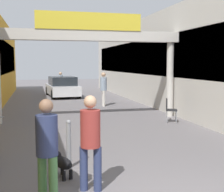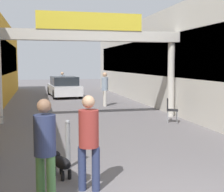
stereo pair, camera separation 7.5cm
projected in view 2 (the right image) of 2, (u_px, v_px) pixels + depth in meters
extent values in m
cube|color=beige|center=(179.00, 61.00, 15.91)|extent=(3.00, 26.00, 4.59)
cube|color=black|center=(152.00, 57.00, 15.54)|extent=(0.04, 23.40, 1.83)
cylinder|color=beige|center=(171.00, 80.00, 12.73)|extent=(0.28, 0.28, 3.03)
cube|color=beige|center=(90.00, 36.00, 11.78)|extent=(7.40, 0.44, 0.39)
cube|color=yellow|center=(90.00, 21.00, 11.53)|extent=(3.96, 0.10, 0.64)
cylinder|color=navy|center=(82.00, 168.00, 5.34)|extent=(0.18, 0.18, 0.77)
cylinder|color=navy|center=(96.00, 169.00, 5.31)|extent=(0.18, 0.18, 0.77)
cylinder|color=#99332D|center=(89.00, 128.00, 5.25)|extent=(0.44, 0.44, 0.63)
sphere|color=tan|center=(88.00, 102.00, 5.20)|extent=(0.28, 0.28, 0.22)
cylinder|color=#4C7F47|center=(51.00, 181.00, 4.78)|extent=(0.20, 0.20, 0.76)
cylinder|color=#4C7F47|center=(40.00, 177.00, 4.92)|extent=(0.20, 0.20, 0.76)
cylinder|color=navy|center=(45.00, 135.00, 4.78)|extent=(0.48, 0.48, 0.63)
sphere|color=#8C664C|center=(44.00, 106.00, 4.73)|extent=(0.30, 0.30, 0.22)
cylinder|color=silver|center=(105.00, 99.00, 15.86)|extent=(0.15, 0.15, 0.81)
cylinder|color=silver|center=(105.00, 98.00, 16.10)|extent=(0.15, 0.15, 0.81)
cylinder|color=#8C9EB2|center=(105.00, 84.00, 15.90)|extent=(0.37, 0.37, 0.67)
sphere|color=tan|center=(105.00, 75.00, 15.85)|extent=(0.25, 0.25, 0.23)
cylinder|color=silver|center=(62.00, 90.00, 21.29)|extent=(0.18, 0.18, 0.75)
cylinder|color=silver|center=(63.00, 90.00, 21.10)|extent=(0.18, 0.18, 0.75)
cylinder|color=#8C9EB2|center=(62.00, 80.00, 21.12)|extent=(0.45, 0.45, 0.62)
sphere|color=tan|center=(62.00, 73.00, 21.08)|extent=(0.28, 0.28, 0.21)
ellipsoid|color=black|center=(62.00, 163.00, 5.95)|extent=(0.45, 0.61, 0.22)
sphere|color=black|center=(56.00, 156.00, 6.14)|extent=(0.25, 0.25, 0.19)
sphere|color=white|center=(58.00, 161.00, 6.08)|extent=(0.18, 0.18, 0.13)
cylinder|color=black|center=(54.00, 171.00, 6.06)|extent=(0.09, 0.09, 0.18)
cylinder|color=black|center=(61.00, 170.00, 6.15)|extent=(0.09, 0.09, 0.18)
cylinder|color=black|center=(63.00, 176.00, 5.79)|extent=(0.09, 0.09, 0.18)
cylinder|color=black|center=(70.00, 174.00, 5.88)|extent=(0.09, 0.09, 0.18)
cylinder|color=gray|center=(68.00, 146.00, 6.49)|extent=(0.10, 0.10, 0.94)
sphere|color=gray|center=(68.00, 122.00, 6.44)|extent=(0.10, 0.10, 0.10)
cylinder|color=gray|center=(177.00, 116.00, 11.64)|extent=(0.04, 0.04, 0.45)
cylinder|color=gray|center=(177.00, 118.00, 11.31)|extent=(0.04, 0.04, 0.45)
cylinder|color=gray|center=(167.00, 116.00, 11.69)|extent=(0.04, 0.04, 0.45)
cylinder|color=gray|center=(168.00, 117.00, 11.36)|extent=(0.04, 0.04, 0.45)
cube|color=black|center=(172.00, 110.00, 11.47)|extent=(0.52, 0.52, 0.04)
cube|color=black|center=(168.00, 104.00, 11.48)|extent=(0.19, 0.39, 0.40)
cube|color=silver|center=(64.00, 89.00, 20.58)|extent=(2.04, 4.12, 0.60)
cube|color=#1E2328|center=(64.00, 81.00, 20.37)|extent=(1.73, 2.31, 0.55)
cylinder|color=black|center=(49.00, 91.00, 21.73)|extent=(0.24, 0.61, 0.60)
cylinder|color=black|center=(72.00, 90.00, 22.21)|extent=(0.24, 0.61, 0.60)
cylinder|color=black|center=(55.00, 95.00, 18.98)|extent=(0.24, 0.61, 0.60)
cylinder|color=black|center=(80.00, 94.00, 19.46)|extent=(0.24, 0.61, 0.60)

